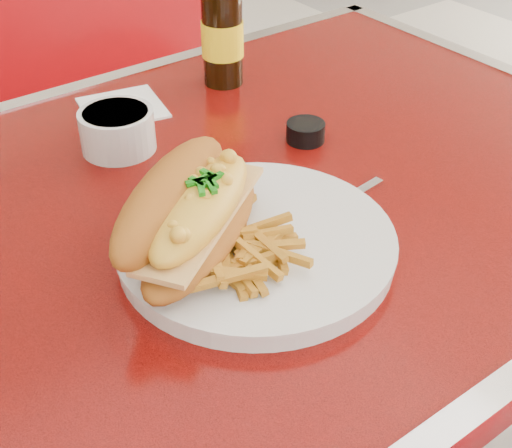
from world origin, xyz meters
TOP-DOWN VIEW (x-y plane):
  - diner_table at (0.00, 0.00)m, footprint 1.23×0.83m
  - booth_bench_far at (0.00, 0.81)m, footprint 1.20×0.51m
  - dinner_plate at (-0.03, -0.11)m, footprint 0.31×0.31m
  - mac_hoagie at (-0.10, -0.08)m, footprint 0.26×0.23m
  - fries_pile at (-0.07, -0.13)m, footprint 0.13×0.12m
  - fork at (-0.08, -0.04)m, footprint 0.09×0.13m
  - gravy_ramekin at (-0.04, 0.18)m, footprint 0.12×0.12m
  - sauce_cup_right at (0.17, 0.05)m, footprint 0.07×0.07m
  - beer_bottle at (0.19, 0.27)m, footprint 0.07×0.07m
  - knife at (0.11, -0.10)m, footprint 0.18×0.03m
  - paper_napkin at (0.02, 0.29)m, footprint 0.14×0.14m

SIDE VIEW (x-z plane):
  - booth_bench_far at x=0.00m, z-range -0.16..0.74m
  - diner_table at x=0.00m, z-range 0.22..0.99m
  - paper_napkin at x=0.02m, z-range 0.77..0.77m
  - knife at x=0.11m, z-range 0.77..0.78m
  - dinner_plate at x=-0.03m, z-range 0.77..0.79m
  - sauce_cup_right at x=0.17m, z-range 0.77..0.80m
  - fork at x=-0.08m, z-range 0.79..0.79m
  - gravy_ramekin at x=-0.04m, z-range 0.77..0.83m
  - fries_pile at x=-0.07m, z-range 0.79..0.82m
  - mac_hoagie at x=-0.10m, z-range 0.78..0.89m
  - beer_bottle at x=0.19m, z-range 0.74..1.00m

